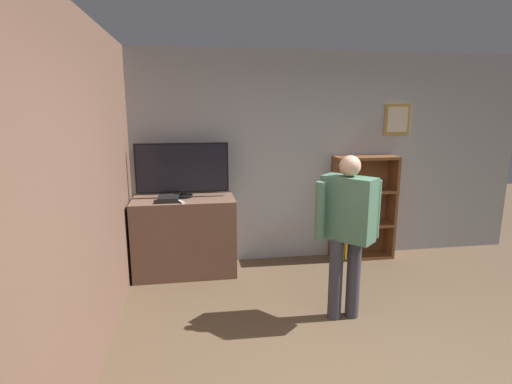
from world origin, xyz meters
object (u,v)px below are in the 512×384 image
Objects in this scene: television at (182,169)px; person at (347,224)px; game_console at (168,199)px; bookshelf at (358,209)px.

person is at bearing -42.42° from television.
game_console is 2.07m from person.
television is 0.40m from game_console.
person is (-0.74, -1.47, 0.27)m from bookshelf.
bookshelf is (2.43, 0.28, -0.29)m from game_console.
game_console is 0.15× the size of person.
person is (1.69, -1.20, -0.02)m from game_console.
bookshelf is 1.67m from person.
television is at bearing -177.95° from bookshelf.
person is (1.53, -1.39, -0.33)m from television.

